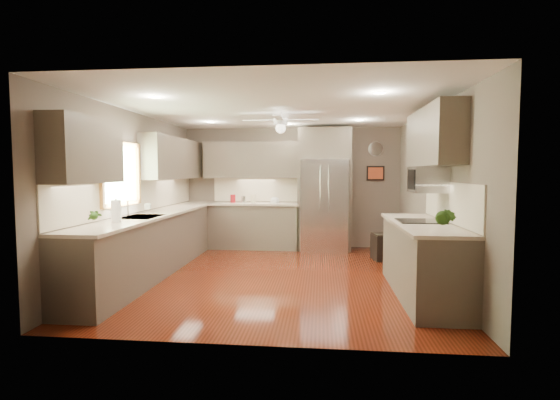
% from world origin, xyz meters
% --- Properties ---
extents(floor, '(5.00, 5.00, 0.00)m').
position_xyz_m(floor, '(0.00, 0.00, 0.00)').
color(floor, '#441509').
rests_on(floor, ground).
extents(ceiling, '(5.00, 5.00, 0.00)m').
position_xyz_m(ceiling, '(0.00, 0.00, 2.50)').
color(ceiling, white).
rests_on(ceiling, ground).
extents(wall_back, '(4.50, 0.00, 4.50)m').
position_xyz_m(wall_back, '(0.00, 2.50, 1.25)').
color(wall_back, '#64584D').
rests_on(wall_back, ground).
extents(wall_front, '(4.50, 0.00, 4.50)m').
position_xyz_m(wall_front, '(0.00, -2.50, 1.25)').
color(wall_front, '#64584D').
rests_on(wall_front, ground).
extents(wall_left, '(0.00, 5.00, 5.00)m').
position_xyz_m(wall_left, '(-2.25, 0.00, 1.25)').
color(wall_left, '#64584D').
rests_on(wall_left, ground).
extents(wall_right, '(0.00, 5.00, 5.00)m').
position_xyz_m(wall_right, '(2.25, 0.00, 1.25)').
color(wall_right, '#64584D').
rests_on(wall_right, ground).
extents(canister_a, '(0.13, 0.13, 0.17)m').
position_xyz_m(canister_a, '(-1.19, 2.22, 1.02)').
color(canister_a, maroon).
rests_on(canister_a, back_run).
extents(canister_b, '(0.11, 0.11, 0.14)m').
position_xyz_m(canister_b, '(-0.96, 2.20, 1.01)').
color(canister_b, silver).
rests_on(canister_b, back_run).
extents(canister_c, '(0.14, 0.14, 0.18)m').
position_xyz_m(canister_c, '(-0.76, 2.20, 1.03)').
color(canister_c, beige).
rests_on(canister_c, back_run).
extents(soap_bottle, '(0.11, 0.11, 0.20)m').
position_xyz_m(soap_bottle, '(-2.08, 0.09, 1.04)').
color(soap_bottle, white).
rests_on(soap_bottle, left_run).
extents(potted_plant_left, '(0.18, 0.15, 0.28)m').
position_xyz_m(potted_plant_left, '(-1.97, -1.66, 1.08)').
color(potted_plant_left, '#2D5819').
rests_on(potted_plant_left, left_run).
extents(potted_plant_right, '(0.23, 0.21, 0.34)m').
position_xyz_m(potted_plant_right, '(1.91, -1.76, 1.11)').
color(potted_plant_right, '#2D5819').
rests_on(potted_plant_right, right_run).
extents(bowl, '(0.23, 0.23, 0.05)m').
position_xyz_m(bowl, '(-0.31, 2.19, 0.96)').
color(bowl, beige).
rests_on(bowl, back_run).
extents(left_run, '(0.65, 4.70, 1.45)m').
position_xyz_m(left_run, '(-1.95, 0.15, 0.48)').
color(left_run, '#4C4337').
rests_on(left_run, ground).
extents(back_run, '(1.85, 0.65, 1.45)m').
position_xyz_m(back_run, '(-0.72, 2.20, 0.48)').
color(back_run, '#4C4337').
rests_on(back_run, ground).
extents(uppers, '(4.50, 4.70, 0.95)m').
position_xyz_m(uppers, '(-0.74, 0.71, 1.87)').
color(uppers, '#4C4337').
rests_on(uppers, wall_left).
extents(window, '(0.05, 1.12, 0.92)m').
position_xyz_m(window, '(-2.22, -0.50, 1.55)').
color(window, '#BFF2B2').
rests_on(window, wall_left).
extents(sink, '(0.50, 0.70, 0.32)m').
position_xyz_m(sink, '(-1.93, -0.50, 0.91)').
color(sink, silver).
rests_on(sink, left_run).
extents(refrigerator, '(1.06, 0.75, 2.45)m').
position_xyz_m(refrigerator, '(0.70, 2.16, 1.19)').
color(refrigerator, silver).
rests_on(refrigerator, ground).
extents(right_run, '(0.70, 2.20, 1.45)m').
position_xyz_m(right_run, '(1.93, -0.80, 0.48)').
color(right_run, '#4C4337').
rests_on(right_run, ground).
extents(microwave, '(0.43, 0.55, 0.34)m').
position_xyz_m(microwave, '(2.03, -0.55, 1.48)').
color(microwave, silver).
rests_on(microwave, wall_right).
extents(ceiling_fan, '(1.18, 1.18, 0.32)m').
position_xyz_m(ceiling_fan, '(-0.00, 0.30, 2.33)').
color(ceiling_fan, white).
rests_on(ceiling_fan, ceiling).
extents(recessed_lights, '(2.84, 3.14, 0.01)m').
position_xyz_m(recessed_lights, '(-0.04, 0.40, 2.49)').
color(recessed_lights, white).
rests_on(recessed_lights, ceiling).
extents(wall_clock, '(0.30, 0.03, 0.30)m').
position_xyz_m(wall_clock, '(1.75, 2.48, 2.05)').
color(wall_clock, white).
rests_on(wall_clock, wall_back).
extents(framed_print, '(0.36, 0.03, 0.30)m').
position_xyz_m(framed_print, '(1.75, 2.48, 1.55)').
color(framed_print, black).
rests_on(framed_print, wall_back).
extents(stool, '(0.47, 0.47, 0.48)m').
position_xyz_m(stool, '(1.77, 1.30, 0.24)').
color(stool, black).
rests_on(stool, ground).
extents(paper_towel, '(0.12, 0.12, 0.30)m').
position_xyz_m(paper_towel, '(-1.96, -1.15, 1.08)').
color(paper_towel, white).
rests_on(paper_towel, left_run).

